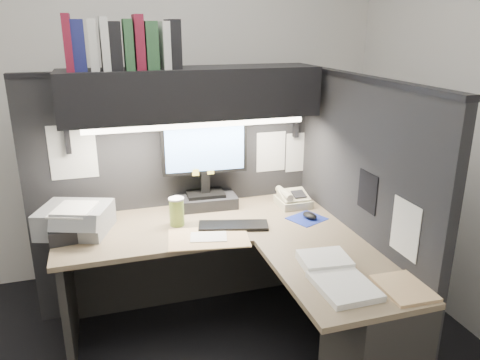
# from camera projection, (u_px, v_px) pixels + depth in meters

# --- Properties ---
(wall_back) EXTENTS (3.50, 0.04, 2.70)m
(wall_back) POSITION_uv_depth(u_px,v_px,m) (156.00, 101.00, 3.52)
(wall_back) COLOR silver
(wall_back) RESTS_ON floor
(wall_front) EXTENTS (3.50, 0.04, 2.70)m
(wall_front) POSITION_uv_depth(u_px,v_px,m) (387.00, 358.00, 0.80)
(wall_front) COLOR silver
(wall_front) RESTS_ON floor
(partition_back) EXTENTS (1.90, 0.06, 1.60)m
(partition_back) POSITION_uv_depth(u_px,v_px,m) (176.00, 193.00, 3.18)
(partition_back) COLOR black
(partition_back) RESTS_ON floor
(partition_right) EXTENTS (0.06, 1.50, 1.60)m
(partition_right) POSITION_uv_depth(u_px,v_px,m) (357.00, 219.00, 2.77)
(partition_right) COLOR black
(partition_right) RESTS_ON floor
(desk) EXTENTS (1.70, 1.53, 0.73)m
(desk) POSITION_uv_depth(u_px,v_px,m) (280.00, 303.00, 2.56)
(desk) COLOR #7F6D51
(desk) RESTS_ON floor
(overhead_shelf) EXTENTS (1.55, 0.34, 0.30)m
(overhead_shelf) POSITION_uv_depth(u_px,v_px,m) (192.00, 93.00, 2.83)
(overhead_shelf) COLOR black
(overhead_shelf) RESTS_ON partition_back
(task_light_tube) EXTENTS (1.32, 0.04, 0.04)m
(task_light_tube) POSITION_uv_depth(u_px,v_px,m) (198.00, 125.00, 2.75)
(task_light_tube) COLOR white
(task_light_tube) RESTS_ON overhead_shelf
(monitor) EXTENTS (0.56, 0.27, 0.60)m
(monitor) POSITION_uv_depth(u_px,v_px,m) (205.00, 172.00, 3.08)
(monitor) COLOR black
(monitor) RESTS_ON desk
(keyboard) EXTENTS (0.44, 0.24, 0.02)m
(keyboard) POSITION_uv_depth(u_px,v_px,m) (233.00, 226.00, 2.82)
(keyboard) COLOR black
(keyboard) RESTS_ON desk
(mousepad) EXTENTS (0.26, 0.25, 0.00)m
(mousepad) POSITION_uv_depth(u_px,v_px,m) (307.00, 219.00, 2.94)
(mousepad) COLOR navy
(mousepad) RESTS_ON desk
(mouse) EXTENTS (0.09, 0.12, 0.04)m
(mouse) POSITION_uv_depth(u_px,v_px,m) (310.00, 216.00, 2.93)
(mouse) COLOR black
(mouse) RESTS_ON mousepad
(telephone) EXTENTS (0.20, 0.21, 0.08)m
(telephone) POSITION_uv_depth(u_px,v_px,m) (293.00, 199.00, 3.15)
(telephone) COLOR #BAB38F
(telephone) RESTS_ON desk
(coffee_cup) EXTENTS (0.09, 0.09, 0.17)m
(coffee_cup) POSITION_uv_depth(u_px,v_px,m) (177.00, 212.00, 2.83)
(coffee_cup) COLOR #A6B649
(coffee_cup) RESTS_ON desk
(printer) EXTENTS (0.47, 0.44, 0.15)m
(printer) POSITION_uv_depth(u_px,v_px,m) (75.00, 219.00, 2.74)
(printer) COLOR gray
(printer) RESTS_ON desk
(notebook_stack) EXTENTS (0.30, 0.26, 0.08)m
(notebook_stack) POSITION_uv_depth(u_px,v_px,m) (73.00, 230.00, 2.69)
(notebook_stack) COLOR black
(notebook_stack) RESTS_ON desk
(open_folder) EXTENTS (0.50, 0.36, 0.01)m
(open_folder) POSITION_uv_depth(u_px,v_px,m) (209.00, 238.00, 2.67)
(open_folder) COLOR tan
(open_folder) RESTS_ON desk
(paper_stack_a) EXTENTS (0.26, 0.23, 0.05)m
(paper_stack_a) POSITION_uv_depth(u_px,v_px,m) (324.00, 261.00, 2.37)
(paper_stack_a) COLOR white
(paper_stack_a) RESTS_ON desk
(paper_stack_b) EXTENTS (0.25, 0.31, 0.03)m
(paper_stack_b) POSITION_uv_depth(u_px,v_px,m) (344.00, 286.00, 2.16)
(paper_stack_b) COLOR white
(paper_stack_b) RESTS_ON desk
(manila_stack) EXTENTS (0.22, 0.28, 0.02)m
(manila_stack) POSITION_uv_depth(u_px,v_px,m) (404.00, 288.00, 2.16)
(manila_stack) COLOR tan
(manila_stack) RESTS_ON desk
(binder_row) EXTENTS (0.63, 0.24, 0.30)m
(binder_row) POSITION_uv_depth(u_px,v_px,m) (124.00, 44.00, 2.62)
(binder_row) COLOR maroon
(binder_row) RESTS_ON overhead_shelf
(pinned_papers) EXTENTS (1.76, 1.31, 0.51)m
(pinned_papers) POSITION_uv_depth(u_px,v_px,m) (248.00, 168.00, 2.88)
(pinned_papers) COLOR white
(pinned_papers) RESTS_ON partition_back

